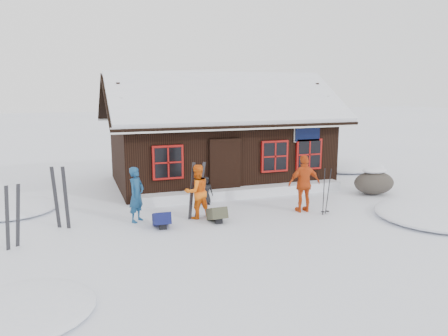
% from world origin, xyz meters
% --- Properties ---
extents(ground, '(120.00, 120.00, 0.00)m').
position_xyz_m(ground, '(0.00, 0.00, 0.00)').
color(ground, white).
rests_on(ground, ground).
extents(mountain_hut, '(8.90, 6.09, 4.42)m').
position_xyz_m(mountain_hut, '(1.50, 4.98, 1.58)').
color(mountain_hut, black).
rests_on(mountain_hut, ground).
extents(snow_drift, '(7.60, 0.60, 0.35)m').
position_xyz_m(snow_drift, '(1.50, 2.25, 0.17)').
color(snow_drift, white).
rests_on(snow_drift, ground).
extents(snow_mounds, '(20.60, 13.20, 0.48)m').
position_xyz_m(snow_mounds, '(1.65, 1.86, 0.00)').
color(snow_mounds, white).
rests_on(snow_mounds, ground).
extents(skier_teal, '(0.67, 0.69, 1.59)m').
position_xyz_m(skier_teal, '(-2.42, 0.61, 0.80)').
color(skier_teal, navy).
rests_on(skier_teal, ground).
extents(skier_orange_left, '(0.88, 0.75, 1.60)m').
position_xyz_m(skier_orange_left, '(-0.70, 0.37, 0.80)').
color(skier_orange_left, orange).
rests_on(skier_orange_left, ground).
extents(skier_orange_right, '(1.06, 0.50, 1.77)m').
position_xyz_m(skier_orange_right, '(2.60, -0.08, 0.89)').
color(skier_orange_right, '#CA4614').
rests_on(skier_orange_right, ground).
extents(skier_crouched, '(0.45, 0.30, 0.92)m').
position_xyz_m(skier_crouched, '(-0.01, 1.73, 0.46)').
color(skier_crouched, black).
rests_on(skier_crouched, ground).
extents(boulder, '(1.49, 1.12, 0.87)m').
position_xyz_m(boulder, '(6.11, 1.08, 0.44)').
color(boulder, '#464038').
rests_on(boulder, ground).
extents(ski_pair_left, '(0.40, 0.29, 1.59)m').
position_xyz_m(ski_pair_left, '(-5.50, -0.51, 0.74)').
color(ski_pair_left, black).
rests_on(ski_pair_left, ground).
extents(ski_pair_mid, '(0.44, 0.23, 1.76)m').
position_xyz_m(ski_pair_mid, '(-4.44, 0.70, 0.83)').
color(ski_pair_mid, black).
rests_on(ski_pair_mid, ground).
extents(ski_pair_right, '(0.60, 0.23, 1.70)m').
position_xyz_m(ski_pair_right, '(-0.71, 0.43, 0.81)').
color(ski_pair_right, black).
rests_on(ski_pair_right, ground).
extents(ski_poles, '(0.26, 0.13, 1.45)m').
position_xyz_m(ski_poles, '(3.09, -0.54, 0.69)').
color(ski_poles, black).
rests_on(ski_poles, ground).
extents(backpack_blue, '(0.49, 0.63, 0.33)m').
position_xyz_m(backpack_blue, '(-1.86, -0.18, 0.16)').
color(backpack_blue, '#111549').
rests_on(backpack_blue, ground).
extents(backpack_olive, '(0.47, 0.62, 0.33)m').
position_xyz_m(backpack_olive, '(-0.27, -0.20, 0.17)').
color(backpack_olive, '#3F402D').
rests_on(backpack_olive, ground).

